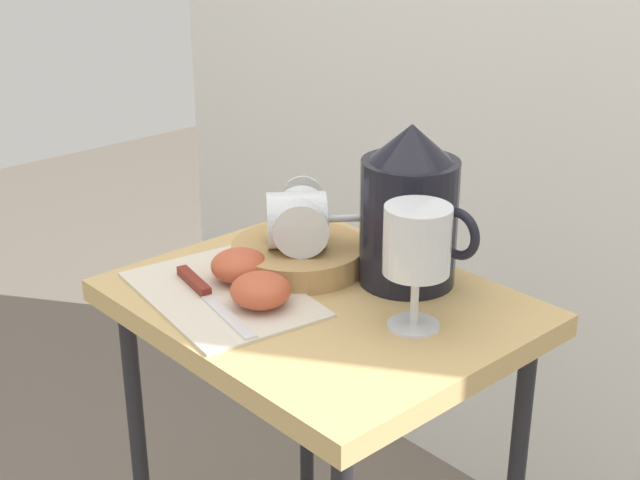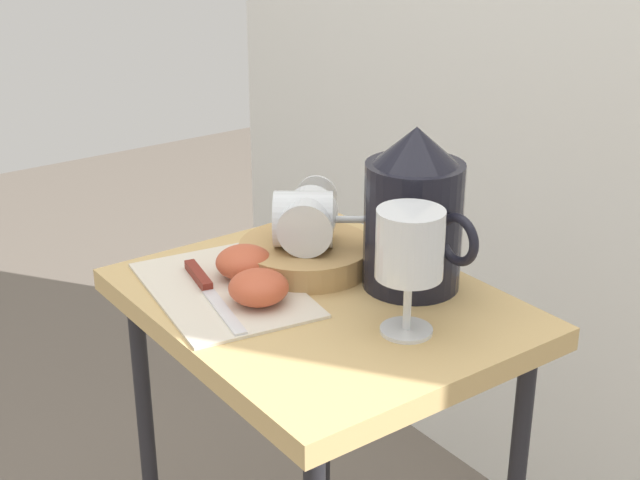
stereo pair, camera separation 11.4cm
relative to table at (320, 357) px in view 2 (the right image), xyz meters
The scene contains 10 objects.
table is the anchor object (origin of this frame).
linen_napkin 0.16m from the table, 134.17° to the right, with size 0.27×0.18×0.00m, color beige.
basket_tray 0.15m from the table, 155.42° to the left, with size 0.19×0.19×0.04m, color tan.
pitcher 0.22m from the table, 70.13° to the left, with size 0.18×0.13×0.22m.
wine_glass_upright 0.24m from the table, 11.28° to the left, with size 0.08×0.08×0.16m.
wine_glass_tipped_near 0.19m from the table, 153.72° to the left, with size 0.15×0.15×0.08m.
wine_glass_tipped_far 0.19m from the table, 155.44° to the left, with size 0.14×0.16×0.08m.
apple_half_left 0.16m from the table, 154.23° to the right, with size 0.08×0.08×0.04m, color #C15133.
apple_half_right 0.14m from the table, 108.69° to the right, with size 0.08×0.08×0.04m, color #C15133.
knife 0.18m from the table, 131.88° to the right, with size 0.21×0.06×0.01m.
Camera 2 is at (0.85, -0.62, 1.25)m, focal length 50.65 mm.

